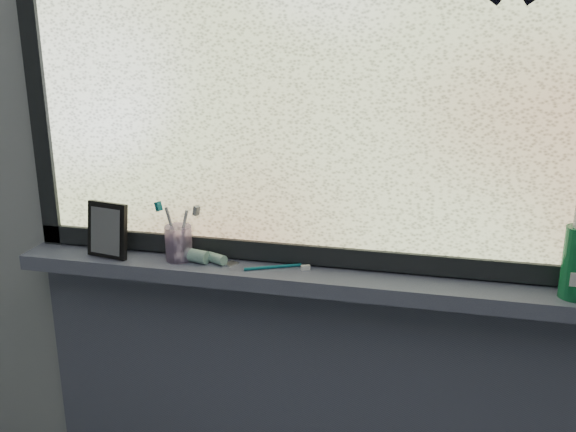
% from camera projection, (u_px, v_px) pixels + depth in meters
% --- Properties ---
extents(wall_back, '(3.00, 0.01, 2.50)m').
position_uv_depth(wall_back, '(327.00, 177.00, 1.61)').
color(wall_back, '#9EA3A8').
rests_on(wall_back, ground).
extents(windowsill, '(1.62, 0.14, 0.04)m').
position_uv_depth(windowsill, '(320.00, 280.00, 1.61)').
color(windowsill, '#51556C').
rests_on(windowsill, wall_back).
extents(window_pane, '(1.50, 0.01, 1.00)m').
position_uv_depth(window_pane, '(327.00, 63.00, 1.51)').
color(window_pane, silver).
rests_on(window_pane, wall_back).
extents(frame_bottom, '(1.60, 0.03, 0.05)m').
position_uv_depth(frame_bottom, '(324.00, 255.00, 1.64)').
color(frame_bottom, black).
rests_on(frame_bottom, windowsill).
extents(frame_left, '(0.05, 0.03, 1.10)m').
position_uv_depth(frame_left, '(35.00, 59.00, 1.67)').
color(frame_left, black).
rests_on(frame_left, wall_back).
extents(vanity_mirror, '(0.13, 0.08, 0.15)m').
position_uv_depth(vanity_mirror, '(107.00, 230.00, 1.70)').
color(vanity_mirror, black).
rests_on(vanity_mirror, windowsill).
extents(toothpaste_tube, '(0.20, 0.10, 0.03)m').
position_uv_depth(toothpaste_tube, '(204.00, 257.00, 1.67)').
color(toothpaste_tube, silver).
rests_on(toothpaste_tube, windowsill).
extents(toothbrush_cup, '(0.09, 0.09, 0.09)m').
position_uv_depth(toothbrush_cup, '(179.00, 243.00, 1.68)').
color(toothbrush_cup, '#CDAAE1').
rests_on(toothbrush_cup, windowsill).
extents(toothbrush_lying, '(0.17, 0.09, 0.01)m').
position_uv_depth(toothbrush_lying, '(273.00, 266.00, 1.63)').
color(toothbrush_lying, '#0C6774').
rests_on(toothbrush_lying, windowsill).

